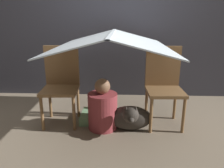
{
  "coord_description": "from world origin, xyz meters",
  "views": [
    {
      "loc": [
        0.11,
        -2.19,
        1.25
      ],
      "look_at": [
        0.0,
        0.24,
        0.51
      ],
      "focal_mm": 35.0,
      "sensor_mm": 36.0,
      "label": 1
    }
  ],
  "objects_px": {
    "chair_left": "(61,82)",
    "dog": "(130,117)",
    "chair_right": "(164,83)",
    "person_front": "(103,109)"
  },
  "relations": [
    {
      "from": "chair_left",
      "to": "dog",
      "type": "bearing_deg",
      "value": -19.13
    },
    {
      "from": "chair_left",
      "to": "dog",
      "type": "relative_size",
      "value": 1.88
    },
    {
      "from": "chair_left",
      "to": "dog",
      "type": "height_order",
      "value": "chair_left"
    },
    {
      "from": "dog",
      "to": "chair_right",
      "type": "bearing_deg",
      "value": 30.27
    },
    {
      "from": "dog",
      "to": "person_front",
      "type": "bearing_deg",
      "value": 170.26
    },
    {
      "from": "chair_left",
      "to": "chair_right",
      "type": "xyz_separation_m",
      "value": [
        1.24,
        0.0,
        0.0
      ]
    },
    {
      "from": "chair_left",
      "to": "dog",
      "type": "distance_m",
      "value": 0.94
    },
    {
      "from": "dog",
      "to": "chair_left",
      "type": "bearing_deg",
      "value": 164.32
    },
    {
      "from": "chair_right",
      "to": "chair_left",
      "type": "bearing_deg",
      "value": 177.85
    },
    {
      "from": "chair_right",
      "to": "dog",
      "type": "bearing_deg",
      "value": -151.89
    }
  ]
}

